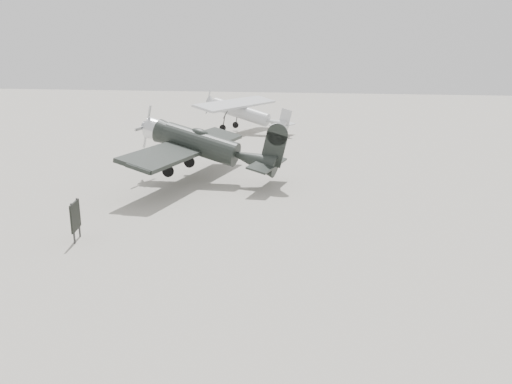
% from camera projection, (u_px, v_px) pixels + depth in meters
% --- Properties ---
extents(ground, '(160.00, 160.00, 0.00)m').
position_uv_depth(ground, '(255.00, 233.00, 18.09)').
color(ground, gray).
rests_on(ground, ground).
extents(lowwing_monoplane, '(7.73, 10.81, 3.48)m').
position_uv_depth(lowwing_monoplane, '(207.00, 146.00, 25.31)').
color(lowwing_monoplane, black).
rests_on(lowwing_monoplane, ground).
extents(highwing_monoplane, '(8.04, 11.21, 3.18)m').
position_uv_depth(highwing_monoplane, '(244.00, 110.00, 42.29)').
color(highwing_monoplane, '#AEB1B4').
rests_on(highwing_monoplane, ground).
extents(sign_board, '(0.33, 0.97, 1.43)m').
position_uv_depth(sign_board, '(75.00, 217.00, 17.20)').
color(sign_board, '#333333').
rests_on(sign_board, ground).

